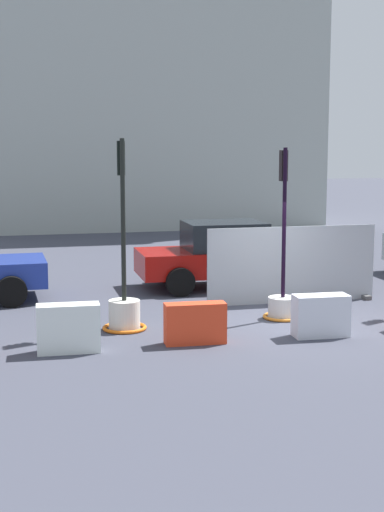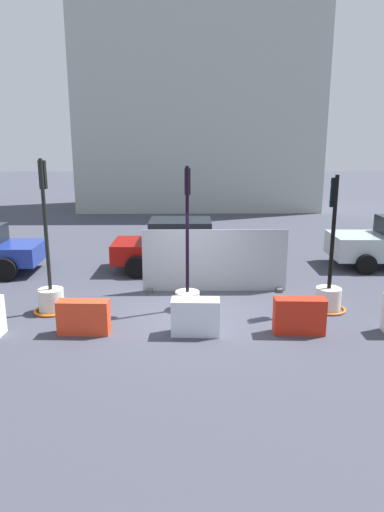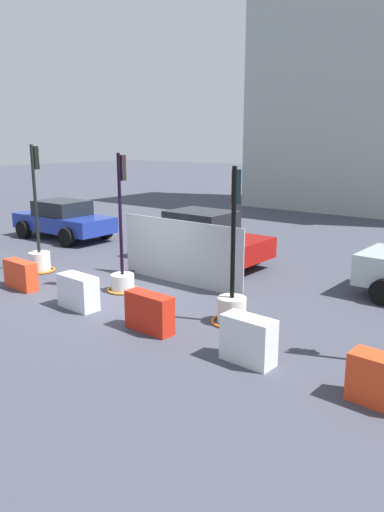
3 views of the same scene
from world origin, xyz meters
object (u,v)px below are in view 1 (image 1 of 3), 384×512
object	(u,v)px
construction_barrier_2	(195,323)
construction_barrier_3	(321,316)
traffic_light_2	(283,294)
car_red_compact	(225,255)
construction_barrier_1	(68,328)
traffic_light_1	(124,301)

from	to	relation	value
construction_barrier_2	construction_barrier_3	bearing A→B (deg)	-1.56
traffic_light_2	construction_barrier_3	world-z (taller)	traffic_light_2
construction_barrier_2	car_red_compact	bearing A→B (deg)	68.10
construction_barrier_1	construction_barrier_3	distance (m)	4.84
traffic_light_1	car_red_compact	size ratio (longest dim) A/B	0.84
traffic_light_1	construction_barrier_2	xyz separation A→B (m)	(1.12, -1.39, -0.19)
car_red_compact	traffic_light_2	bearing A→B (deg)	-87.09
construction_barrier_3	car_red_compact	size ratio (longest dim) A/B	0.24
traffic_light_1	car_red_compact	world-z (taller)	traffic_light_1
construction_barrier_1	car_red_compact	xyz separation A→B (m)	(4.48, 5.34, 0.41)
car_red_compact	traffic_light_1	bearing A→B (deg)	-129.69
traffic_light_2	construction_barrier_1	size ratio (longest dim) A/B	3.19
construction_barrier_1	construction_barrier_2	world-z (taller)	construction_barrier_1
construction_barrier_1	car_red_compact	size ratio (longest dim) A/B	0.25
construction_barrier_1	construction_barrier_2	distance (m)	2.35
traffic_light_1	construction_barrier_1	distance (m)	1.88
traffic_light_2	construction_barrier_2	size ratio (longest dim) A/B	3.13
traffic_light_2	traffic_light_1	bearing A→B (deg)	-177.27
construction_barrier_1	construction_barrier_3	world-z (taller)	construction_barrier_1
traffic_light_2	construction_barrier_3	distance (m)	1.64
traffic_light_1	construction_barrier_1	size ratio (longest dim) A/B	3.35
traffic_light_1	traffic_light_2	size ratio (longest dim) A/B	1.05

